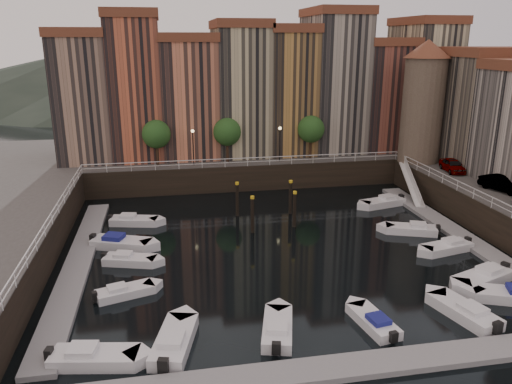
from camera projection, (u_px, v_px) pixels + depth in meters
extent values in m
plane|color=black|center=(279.00, 245.00, 42.43)|extent=(200.00, 200.00, 0.00)
cube|color=black|center=(235.00, 159.00, 66.43)|extent=(80.00, 20.00, 3.00)
cube|color=gray|center=(78.00, 263.00, 38.62)|extent=(2.00, 28.00, 0.35)
cube|color=gray|center=(459.00, 235.00, 44.25)|extent=(2.00, 28.00, 0.35)
cube|color=gray|center=(351.00, 367.00, 26.39)|extent=(30.00, 2.00, 0.35)
cone|color=#2D382D|center=(85.00, 76.00, 138.57)|extent=(80.00, 80.00, 14.00)
cone|color=#2D382D|center=(211.00, 68.00, 144.07)|extent=(100.00, 100.00, 18.00)
cone|color=#2D382D|center=(326.00, 77.00, 151.04)|extent=(70.00, 70.00, 12.00)
cube|color=#9B7862|center=(86.00, 100.00, 58.46)|extent=(6.00, 10.00, 14.00)
cube|color=brown|center=(79.00, 33.00, 56.26)|extent=(6.30, 10.30, 1.00)
cube|color=#C45E3D|center=(136.00, 90.00, 59.19)|extent=(5.80, 10.00, 16.00)
cube|color=brown|center=(131.00, 14.00, 56.70)|extent=(6.10, 10.30, 1.00)
cube|color=#D87D58|center=(189.00, 100.00, 60.63)|extent=(6.50, 10.00, 13.50)
cube|color=brown|center=(186.00, 37.00, 58.50)|extent=(6.80, 10.30, 1.00)
cube|color=#C0B288|center=(240.00, 92.00, 61.51)|extent=(6.20, 10.00, 15.00)
cube|color=brown|center=(240.00, 24.00, 59.17)|extent=(6.50, 10.30, 1.00)
cube|color=#AF8040|center=(287.00, 94.00, 62.61)|extent=(5.60, 10.00, 14.50)
cube|color=brown|center=(288.00, 29.00, 60.34)|extent=(5.90, 10.30, 1.00)
cube|color=#A39887|center=(333.00, 85.00, 63.36)|extent=(6.40, 10.00, 16.50)
cube|color=brown|center=(336.00, 12.00, 60.80)|extent=(6.70, 10.30, 1.00)
cube|color=brown|center=(378.00, 98.00, 64.95)|extent=(6.00, 10.00, 13.00)
cube|color=brown|center=(382.00, 42.00, 62.90)|extent=(6.30, 10.30, 1.00)
cube|color=beige|center=(421.00, 87.00, 65.62)|extent=(5.90, 10.00, 15.50)
cube|color=brown|center=(427.00, 21.00, 63.21)|extent=(6.20, 10.30, 1.00)
cube|color=#746958|center=(487.00, 112.00, 55.68)|extent=(9.00, 8.00, 12.00)
cube|color=brown|center=(495.00, 52.00, 53.78)|extent=(9.30, 8.30, 1.00)
cylinder|color=#6B5B4C|center=(422.00, 110.00, 56.90)|extent=(4.60, 4.60, 12.00)
cone|color=brown|center=(428.00, 49.00, 54.91)|extent=(5.20, 5.20, 2.00)
cylinder|color=black|center=(158.00, 155.00, 56.57)|extent=(0.30, 0.30, 2.40)
sphere|color=#1E4719|center=(156.00, 134.00, 55.86)|extent=(3.20, 3.20, 3.20)
cylinder|color=black|center=(227.00, 152.00, 57.96)|extent=(0.30, 0.30, 2.40)
sphere|color=#1E4719|center=(227.00, 132.00, 57.25)|extent=(3.20, 3.20, 3.20)
cylinder|color=black|center=(310.00, 149.00, 59.70)|extent=(0.30, 0.30, 2.40)
sphere|color=#1E4719|center=(311.00, 129.00, 58.99)|extent=(3.20, 3.20, 3.20)
cylinder|color=black|center=(193.00, 149.00, 56.09)|extent=(0.12, 0.12, 4.00)
sphere|color=#FFD88C|center=(193.00, 131.00, 55.50)|extent=(0.36, 0.36, 0.36)
cylinder|color=black|center=(280.00, 145.00, 57.83)|extent=(0.12, 0.12, 4.00)
sphere|color=#FFD88C|center=(280.00, 128.00, 57.24)|extent=(0.36, 0.36, 0.36)
cube|color=white|center=(248.00, 158.00, 56.31)|extent=(36.00, 0.08, 0.08)
cube|color=white|center=(248.00, 162.00, 56.44)|extent=(36.00, 0.06, 0.06)
cube|color=white|center=(483.00, 193.00, 43.46)|extent=(0.08, 34.00, 0.08)
cube|color=white|center=(483.00, 198.00, 43.59)|extent=(0.06, 34.00, 0.06)
cube|color=white|center=(48.00, 219.00, 37.20)|extent=(0.08, 34.00, 0.08)
cube|color=white|center=(48.00, 224.00, 37.33)|extent=(0.06, 34.00, 0.06)
cube|color=white|center=(411.00, 183.00, 54.29)|extent=(2.78, 8.26, 2.81)
cube|color=white|center=(412.00, 179.00, 54.14)|extent=(1.93, 8.32, 3.65)
cylinder|color=black|center=(252.00, 217.00, 44.76)|extent=(0.32, 0.32, 3.60)
cylinder|color=gold|center=(252.00, 197.00, 44.22)|extent=(0.36, 0.36, 0.25)
cylinder|color=black|center=(237.00, 201.00, 49.06)|extent=(0.32, 0.32, 3.60)
cylinder|color=gold|center=(237.00, 183.00, 48.52)|extent=(0.36, 0.36, 0.25)
cylinder|color=black|center=(294.00, 212.00, 46.16)|extent=(0.32, 0.32, 3.60)
cylinder|color=gold|center=(295.00, 193.00, 45.61)|extent=(0.36, 0.36, 0.25)
cylinder|color=black|center=(290.00, 199.00, 49.70)|extent=(0.32, 0.32, 3.60)
cylinder|color=gold|center=(291.00, 182.00, 49.15)|extent=(0.36, 0.36, 0.25)
cube|color=silver|center=(95.00, 358.00, 26.84)|extent=(4.91, 2.59, 0.80)
cube|color=silver|center=(82.00, 351.00, 26.69)|extent=(1.68, 1.51, 0.53)
cube|color=black|center=(49.00, 354.00, 26.74)|extent=(0.46, 0.59, 0.74)
cube|color=silver|center=(125.00, 292.00, 33.99)|extent=(4.11, 2.58, 0.66)
cube|color=silver|center=(117.00, 289.00, 33.64)|extent=(1.48, 1.37, 0.44)
cube|color=black|center=(95.00, 296.00, 33.03)|extent=(0.42, 0.51, 0.61)
cube|color=silver|center=(130.00, 261.00, 38.82)|extent=(4.32, 2.66, 0.69)
cube|color=silver|center=(123.00, 255.00, 38.76)|extent=(1.55, 1.43, 0.46)
cube|color=black|center=(104.00, 257.00, 38.98)|extent=(0.44, 0.53, 0.64)
cube|color=silver|center=(122.00, 244.00, 41.85)|extent=(5.30, 3.55, 0.84)
cube|color=navy|center=(114.00, 238.00, 41.82)|extent=(1.95, 1.82, 0.56)
cube|color=black|center=(93.00, 239.00, 42.22)|extent=(0.57, 0.67, 0.79)
cube|color=silver|center=(134.00, 221.00, 47.13)|extent=(4.65, 2.63, 0.75)
cube|color=silver|center=(128.00, 217.00, 47.03)|extent=(1.63, 1.48, 0.50)
cube|color=black|center=(110.00, 218.00, 47.16)|extent=(0.45, 0.56, 0.70)
cube|color=silver|center=(508.00, 296.00, 33.39)|extent=(4.90, 3.33, 0.78)
cube|color=silver|center=(483.00, 279.00, 35.75)|extent=(5.19, 3.43, 0.83)
cube|color=silver|center=(489.00, 270.00, 35.93)|extent=(1.90, 1.77, 0.55)
cube|color=black|center=(505.00, 267.00, 36.91)|extent=(0.55, 0.65, 0.77)
cube|color=silver|center=(446.00, 248.00, 41.13)|extent=(4.62, 2.57, 0.74)
cube|color=silver|center=(452.00, 242.00, 41.22)|extent=(1.61, 1.46, 0.50)
cube|color=black|center=(468.00, 241.00, 41.90)|extent=(0.44, 0.56, 0.69)
cube|color=silver|center=(411.00, 230.00, 45.01)|extent=(4.75, 3.18, 0.75)
cube|color=silver|center=(418.00, 226.00, 44.78)|extent=(1.75, 1.63, 0.50)
cube|color=black|center=(438.00, 229.00, 44.54)|extent=(0.51, 0.60, 0.70)
cube|color=silver|center=(383.00, 203.00, 52.38)|extent=(4.96, 2.85, 0.80)
cube|color=silver|center=(388.00, 198.00, 52.48)|extent=(1.74, 1.59, 0.53)
cube|color=black|center=(401.00, 198.00, 53.25)|extent=(0.49, 0.60, 0.74)
cube|color=silver|center=(175.00, 342.00, 28.31)|extent=(3.05, 5.22, 0.84)
cube|color=silver|center=(171.00, 341.00, 27.52)|extent=(1.68, 1.84, 0.56)
cube|color=black|center=(163.00, 366.00, 25.78)|extent=(0.64, 0.52, 0.78)
cube|color=silver|center=(278.00, 329.00, 29.61)|extent=(2.77, 4.71, 0.75)
cube|color=silver|center=(277.00, 328.00, 28.90)|extent=(1.52, 1.67, 0.50)
cube|color=black|center=(276.00, 348.00, 27.33)|extent=(0.58, 0.47, 0.70)
cube|color=silver|center=(373.00, 322.00, 30.42)|extent=(2.20, 4.23, 0.69)
cube|color=navy|center=(378.00, 320.00, 29.81)|extent=(1.29, 1.44, 0.46)
cube|color=black|center=(393.00, 337.00, 28.46)|extent=(0.50, 0.39, 0.64)
cube|color=silver|center=(463.00, 312.00, 31.42)|extent=(3.01, 5.07, 0.81)
cube|color=silver|center=(473.00, 310.00, 30.71)|extent=(1.65, 1.80, 0.54)
cube|color=black|center=(497.00, 328.00, 29.19)|extent=(0.62, 0.51, 0.76)
imported|color=gray|center=(452.00, 166.00, 53.65)|extent=(2.28, 4.34, 1.41)
imported|color=gray|center=(504.00, 185.00, 46.63)|extent=(2.89, 4.86, 1.51)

